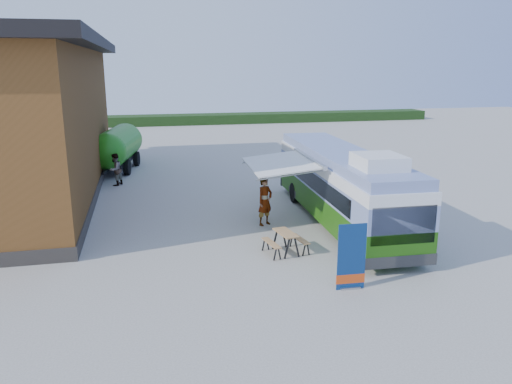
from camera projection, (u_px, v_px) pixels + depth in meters
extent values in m
plane|color=#BCB7AD|center=(269.00, 246.00, 17.75)|extent=(100.00, 100.00, 0.00)
cube|color=brown|center=(8.00, 123.00, 24.08)|extent=(8.00, 20.00, 7.00)
cube|color=#332D28|center=(16.00, 189.00, 24.89)|extent=(8.10, 20.10, 0.50)
cube|color=#264419|center=(255.00, 118.00, 55.23)|extent=(40.00, 3.00, 1.00)
cube|color=#286911|center=(340.00, 202.00, 20.29)|extent=(2.72, 11.10, 1.01)
cube|color=#7A8BBE|center=(341.00, 180.00, 20.06)|extent=(2.72, 11.10, 0.83)
cube|color=black|center=(310.00, 179.00, 20.30)|extent=(0.39, 9.18, 0.64)
cube|color=black|center=(363.00, 177.00, 20.70)|extent=(0.39, 9.18, 0.64)
cube|color=white|center=(341.00, 165.00, 19.91)|extent=(2.72, 11.10, 0.41)
cube|color=#7A8BBE|center=(342.00, 155.00, 19.81)|extent=(2.57, 10.91, 0.37)
cube|color=white|center=(379.00, 162.00, 16.39)|extent=(1.53, 1.71, 0.46)
cube|color=black|center=(404.00, 225.00, 14.88)|extent=(2.07, 0.14, 1.19)
cube|color=#2D2D2D|center=(400.00, 261.00, 15.21)|extent=(2.35, 0.29, 0.37)
cube|color=#2D2D2D|center=(303.00, 181.00, 25.56)|extent=(2.35, 0.29, 0.37)
cylinder|color=black|center=(348.00, 243.00, 16.70)|extent=(0.31, 0.93, 0.92)
cylinder|color=black|center=(405.00, 239.00, 17.07)|extent=(0.31, 0.93, 0.92)
cylinder|color=black|center=(295.00, 193.00, 23.26)|extent=(0.31, 0.93, 0.92)
cylinder|color=black|center=(337.00, 191.00, 23.63)|extent=(0.31, 0.93, 0.92)
cube|color=white|center=(279.00, 166.00, 19.33)|extent=(2.51, 3.88, 0.30)
cube|color=#A5A8AD|center=(309.00, 160.00, 19.50)|extent=(0.31, 4.10, 0.15)
cylinder|color=#A5A8AD|center=(290.00, 177.00, 17.83)|extent=(2.46, 0.14, 0.31)
cylinder|color=#A5A8AD|center=(271.00, 161.00, 20.88)|extent=(2.46, 0.14, 0.31)
cube|color=navy|center=(352.00, 257.00, 14.11)|extent=(0.84, 0.06, 1.97)
cube|color=#D34313|center=(350.00, 279.00, 14.28)|extent=(0.86, 0.07, 0.28)
cube|color=#A5A8AD|center=(350.00, 288.00, 14.35)|extent=(0.60, 0.20, 0.06)
cylinder|color=#A5A8AD|center=(351.00, 257.00, 14.13)|extent=(0.02, 0.02, 1.97)
cube|color=tan|center=(286.00, 233.00, 16.90)|extent=(0.67, 1.23, 0.04)
cube|color=tan|center=(271.00, 243.00, 16.78)|extent=(0.43, 1.19, 0.03)
cube|color=tan|center=(300.00, 239.00, 17.17)|extent=(0.43, 1.19, 0.03)
cube|color=black|center=(287.00, 248.00, 16.50)|extent=(0.06, 0.06, 0.72)
cube|color=black|center=(297.00, 247.00, 16.62)|extent=(0.06, 0.06, 0.72)
cube|color=black|center=(275.00, 239.00, 17.37)|extent=(0.06, 0.06, 0.72)
cube|color=black|center=(284.00, 238.00, 17.50)|extent=(0.06, 0.06, 0.72)
imported|color=#999999|center=(265.00, 201.00, 19.85)|extent=(0.86, 0.77, 1.97)
imported|color=#999999|center=(115.00, 170.00, 26.40)|extent=(1.00, 1.05, 1.72)
cylinder|color=#228117|center=(117.00, 145.00, 30.00)|extent=(2.89, 4.90, 2.07)
sphere|color=#228117|center=(108.00, 152.00, 27.78)|extent=(2.07, 2.07, 2.07)
sphere|color=#228117|center=(126.00, 139.00, 32.23)|extent=(2.07, 2.07, 2.07)
cube|color=black|center=(119.00, 160.00, 30.23)|extent=(2.26, 5.00, 0.23)
cube|color=black|center=(106.00, 171.00, 27.35)|extent=(0.39, 1.38, 0.11)
cylinder|color=black|center=(99.00, 168.00, 28.91)|extent=(0.45, 0.96, 0.92)
cylinder|color=black|center=(127.00, 167.00, 28.96)|extent=(0.45, 0.96, 0.92)
cylinder|color=black|center=(111.00, 159.00, 31.58)|extent=(0.45, 0.96, 0.92)
cylinder|color=black|center=(137.00, 159.00, 31.63)|extent=(0.45, 0.96, 0.92)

